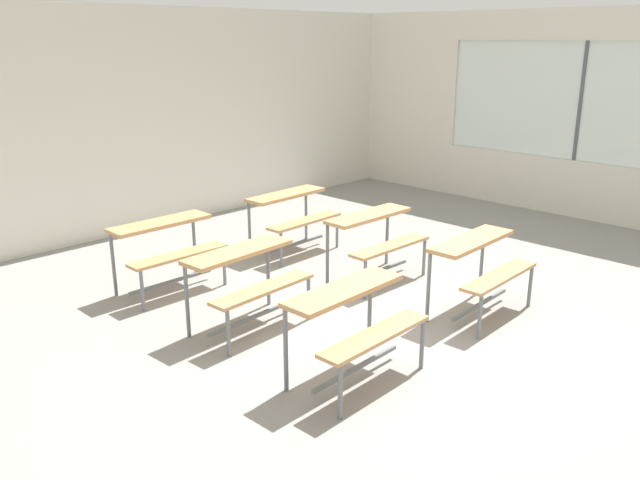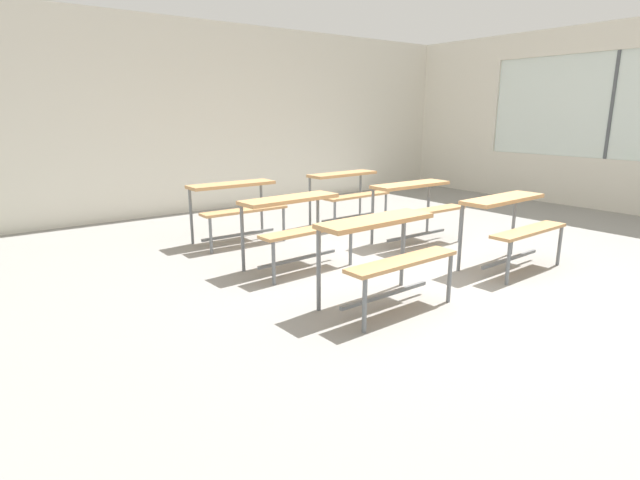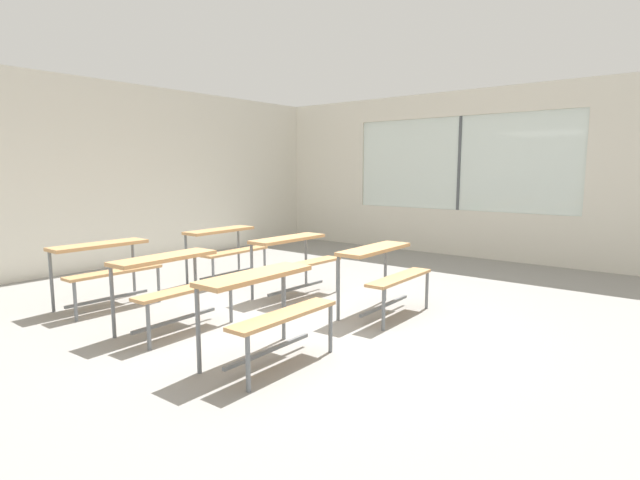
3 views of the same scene
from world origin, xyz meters
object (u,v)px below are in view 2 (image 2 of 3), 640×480
at_px(desk_bench_r1c0, 296,215).
at_px(desk_bench_r0c0, 385,241).
at_px(desk_bench_r1c1, 417,198).
at_px(desk_bench_r2c0, 236,198).
at_px(desk_bench_r2c1, 347,186).
at_px(desk_bench_r0c1, 511,215).

bearing_deg(desk_bench_r1c0, desk_bench_r0c0, -93.64).
xyz_separation_m(desk_bench_r0c0, desk_bench_r1c0, (0.02, 1.33, 0.00)).
distance_m(desk_bench_r1c1, desk_bench_r2c0, 2.24).
xyz_separation_m(desk_bench_r0c0, desk_bench_r2c1, (1.84, 2.66, 0.00)).
xyz_separation_m(desk_bench_r0c0, desk_bench_r0c1, (1.80, -0.02, 0.00)).
relative_size(desk_bench_r0c1, desk_bench_r2c0, 1.01).
distance_m(desk_bench_r0c1, desk_bench_r2c0, 3.21).
distance_m(desk_bench_r0c0, desk_bench_r1c1, 2.22).
bearing_deg(desk_bench_r1c1, desk_bench_r0c1, -89.11).
bearing_deg(desk_bench_r0c0, desk_bench_r2c1, 54.10).
distance_m(desk_bench_r0c1, desk_bench_r2c1, 2.68).
height_order(desk_bench_r2c0, desk_bench_r2c1, same).
relative_size(desk_bench_r0c1, desk_bench_r2c1, 1.00).
height_order(desk_bench_r1c1, desk_bench_r2c1, same).
distance_m(desk_bench_r0c0, desk_bench_r1c0, 1.33).
relative_size(desk_bench_r1c1, desk_bench_r2c0, 1.01).
relative_size(desk_bench_r1c0, desk_bench_r2c1, 1.01).
distance_m(desk_bench_r0c1, desk_bench_r1c1, 1.31).
bearing_deg(desk_bench_r0c0, desk_bench_r0c1, -1.91).
bearing_deg(desk_bench_r0c0, desk_bench_r1c1, 34.31).
relative_size(desk_bench_r0c1, desk_bench_r1c1, 1.01).
xyz_separation_m(desk_bench_r1c0, desk_bench_r2c1, (1.82, 1.33, 0.00)).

